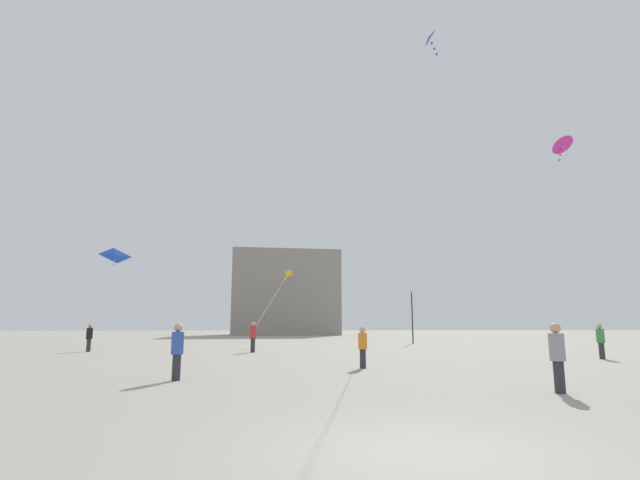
{
  "coord_description": "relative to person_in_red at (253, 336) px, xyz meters",
  "views": [
    {
      "loc": [
        -1.93,
        -6.53,
        1.64
      ],
      "look_at": [
        0.0,
        16.23,
        5.65
      ],
      "focal_mm": 27.27,
      "sensor_mm": 36.0,
      "label": 1
    }
  ],
  "objects": [
    {
      "name": "ground_plane",
      "position": [
        3.47,
        -24.08,
        -1.01
      ],
      "size": [
        300.0,
        300.0,
        0.0
      ],
      "primitive_type": "plane",
      "color": "#9E9689"
    },
    {
      "name": "person_in_red",
      "position": [
        0.0,
        0.0,
        0.0
      ],
      "size": [
        0.4,
        0.4,
        1.84
      ],
      "rotation": [
        0.0,
        0.0,
        5.93
      ],
      "color": "#2D2D33",
      "rests_on": "ground_plane"
    },
    {
      "name": "person_in_black",
      "position": [
        -10.33,
        1.69,
        -0.06
      ],
      "size": [
        0.38,
        0.38,
        1.73
      ],
      "rotation": [
        0.0,
        0.0,
        0.13
      ],
      "color": "#2D2D33",
      "rests_on": "ground_plane"
    },
    {
      "name": "person_in_blue",
      "position": [
        -1.5,
        -15.25,
        -0.08
      ],
      "size": [
        0.37,
        0.37,
        1.69
      ],
      "rotation": [
        0.0,
        0.0,
        2.94
      ],
      "color": "#2D2D33",
      "rests_on": "ground_plane"
    },
    {
      "name": "person_in_grey",
      "position": [
        8.43,
        -18.84,
        -0.08
      ],
      "size": [
        0.37,
        0.37,
        1.69
      ],
      "rotation": [
        0.0,
        0.0,
        6.05
      ],
      "color": "#2D2D33",
      "rests_on": "ground_plane"
    },
    {
      "name": "person_in_green",
      "position": [
        17.43,
        -7.42,
        -0.07
      ],
      "size": [
        0.37,
        0.37,
        1.72
      ],
      "rotation": [
        0.0,
        0.0,
        3.21
      ],
      "color": "#2D2D33",
      "rests_on": "ground_plane"
    },
    {
      "name": "person_in_orange",
      "position": [
        4.82,
        -11.55,
        -0.14
      ],
      "size": [
        0.34,
        0.34,
        1.58
      ],
      "rotation": [
        0.0,
        0.0,
        2.86
      ],
      "color": "#2D2D33",
      "rests_on": "ground_plane"
    },
    {
      "name": "kite_cobalt_delta",
      "position": [
        -10.97,
        7.34,
        5.85
      ],
      "size": [
        1.88,
        6.54,
        6.1
      ],
      "color": "blue"
    },
    {
      "name": "kite_magenta_diamond",
      "position": [
        14.59,
        -10.19,
        8.85
      ],
      "size": [
        3.12,
        1.93,
        9.0
      ],
      "color": "#D12899"
    },
    {
      "name": "kite_violet_diamond",
      "position": [
        7.74,
        -12.15,
        12.47
      ],
      "size": [
        3.4,
        1.06,
        12.84
      ],
      "color": "purple"
    },
    {
      "name": "kite_amber_diamond",
      "position": [
        2.31,
        11.18,
        4.98
      ],
      "size": [
        2.78,
        11.81,
        5.16
      ],
      "color": "yellow"
    },
    {
      "name": "building_left_hall",
      "position": [
        2.47,
        54.68,
        6.06
      ],
      "size": [
        18.78,
        14.09,
        14.14
      ],
      "color": "gray",
      "rests_on": "ground_plane"
    },
    {
      "name": "lamppost_east",
      "position": [
        13.66,
        13.11,
        2.31
      ],
      "size": [
        0.36,
        0.36,
        4.95
      ],
      "color": "#2D2D30",
      "rests_on": "ground_plane"
    }
  ]
}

